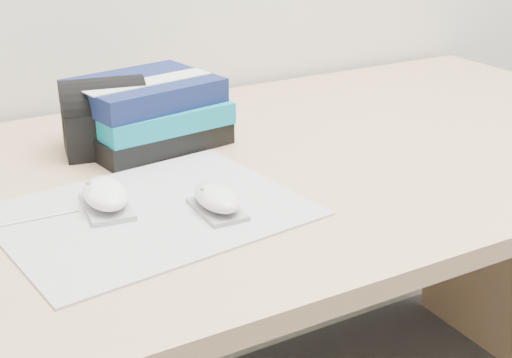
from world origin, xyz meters
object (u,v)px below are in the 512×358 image
book_stack (148,112)px  pouch (105,117)px  mouse_rear (106,195)px  mouse_front (217,199)px  desk (242,267)px

book_stack → pouch: size_ratio=1.73×
mouse_rear → pouch: size_ratio=0.77×
mouse_front → book_stack: book_stack is taller
mouse_rear → mouse_front: size_ratio=1.18×
desk → mouse_rear: 0.40m
desk → pouch: 0.37m
desk → pouch: size_ratio=10.75×
mouse_front → pouch: (-0.05, 0.30, 0.04)m
book_stack → pouch: bearing=-177.8°
pouch → mouse_rear: bearing=-108.8°
mouse_front → desk: bearing=54.4°
desk → mouse_front: bearing=-125.6°
desk → mouse_front: mouse_front is taller
mouse_rear → book_stack: (0.15, 0.23, 0.03)m
mouse_rear → mouse_front: (0.13, -0.08, -0.00)m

